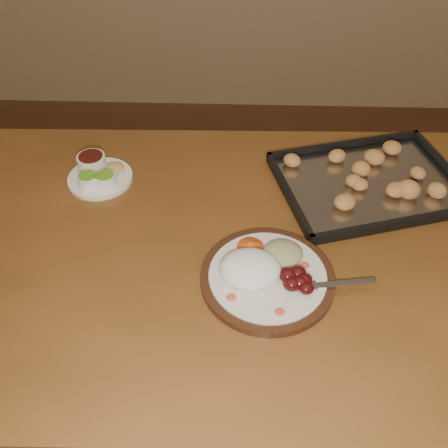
{
  "coord_description": "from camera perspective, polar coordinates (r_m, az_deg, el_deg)",
  "views": [
    {
      "loc": [
        -0.11,
        -0.62,
        1.56
      ],
      "look_at": [
        -0.13,
        0.19,
        0.77
      ],
      "focal_mm": 40.0,
      "sensor_mm": 36.0,
      "label": 1
    }
  ],
  "objects": [
    {
      "name": "condiment_saucer",
      "position": [
        1.31,
        -14.22,
        5.63
      ],
      "size": [
        0.16,
        0.16,
        0.06
      ],
      "rotation": [
        0.0,
        0.0,
        0.4
      ],
      "color": "white",
      "rests_on": "dining_table"
    },
    {
      "name": "baking_tray",
      "position": [
        1.3,
        16.24,
        4.67
      ],
      "size": [
        0.51,
        0.43,
        0.05
      ],
      "rotation": [
        0.0,
        0.0,
        0.28
      ],
      "color": "black",
      "rests_on": "dining_table"
    },
    {
      "name": "dining_table",
      "position": [
        1.19,
        0.85,
        -5.54
      ],
      "size": [
        1.52,
        0.93,
        0.75
      ],
      "rotation": [
        0.0,
        0.0,
        0.02
      ],
      "color": "brown",
      "rests_on": "ground"
    },
    {
      "name": "ground",
      "position": [
        1.68,
        4.76,
        -24.04
      ],
      "size": [
        4.0,
        4.0,
        0.0
      ],
      "primitive_type": "plane",
      "color": "#53321C",
      "rests_on": "ground"
    },
    {
      "name": "dinner_plate",
      "position": [
        1.04,
        4.76,
        -5.57
      ],
      "size": [
        0.36,
        0.28,
        0.06
      ],
      "rotation": [
        0.0,
        0.0,
        -0.17
      ],
      "color": "#32190E",
      "rests_on": "dining_table"
    }
  ]
}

